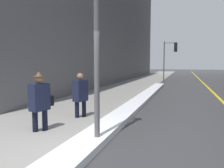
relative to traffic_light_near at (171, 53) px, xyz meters
The scene contains 8 objects.
ground_plane 18.94m from the traffic_light_near, 92.78° to the right, with size 160.00×160.00×0.00m, color #38383A.
sidewalk_slab 5.54m from the traffic_light_near, 128.24° to the right, with size 4.00×80.00×0.01m.
road_centre_stripe 5.65m from the traffic_light_near, 50.01° to the right, with size 0.16×80.00×0.00m.
snow_bank_curb 12.20m from the traffic_light_near, 93.32° to the right, with size 0.73×16.71×0.17m.
building_facade_left 8.95m from the traffic_light_near, behind, with size 6.00×36.00×13.89m.
traffic_light_near is the anchor object (origin of this frame).
pedestrian_in_fedora 17.95m from the traffic_light_near, 97.54° to the right, with size 0.41×0.73×1.61m.
pedestrian_trailing 16.22m from the traffic_light_near, 97.17° to the right, with size 0.40×0.54×1.50m.
Camera 1 is at (2.18, -3.82, 1.79)m, focal length 35.00 mm.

